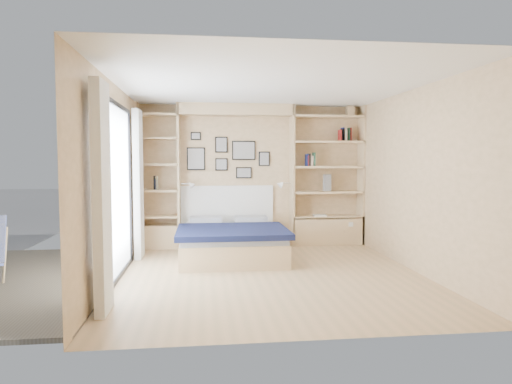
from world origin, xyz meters
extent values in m
plane|color=tan|center=(0.00, 0.00, 0.00)|extent=(4.50, 4.50, 0.00)
plane|color=beige|center=(0.00, 2.25, 1.25)|extent=(4.00, 0.00, 4.00)
plane|color=beige|center=(0.00, -2.25, 1.25)|extent=(4.00, 0.00, 4.00)
plane|color=beige|center=(-2.00, 0.00, 1.25)|extent=(0.00, 4.50, 4.50)
plane|color=beige|center=(2.00, 0.00, 1.25)|extent=(0.00, 4.50, 4.50)
plane|color=white|center=(0.00, 0.00, 2.50)|extent=(4.50, 4.50, 0.00)
cube|color=#DCBA8B|center=(-1.30, 2.08, 1.25)|extent=(0.04, 0.35, 2.50)
cube|color=#DCBA8B|center=(0.70, 2.08, 1.25)|extent=(0.04, 0.35, 2.50)
cube|color=#DCBA8B|center=(-0.30, 2.08, 2.40)|extent=(2.00, 0.35, 0.20)
cube|color=#DCBA8B|center=(1.98, 2.08, 1.25)|extent=(0.04, 0.35, 2.50)
cube|color=#DCBA8B|center=(-1.98, 2.08, 1.25)|extent=(0.04, 0.35, 2.50)
cube|color=#DCBA8B|center=(1.35, 2.08, 0.25)|extent=(1.30, 0.35, 0.50)
cube|color=#DCBA8B|center=(-1.65, 2.08, 0.20)|extent=(0.70, 0.35, 0.40)
cube|color=black|center=(-1.97, 0.00, 2.23)|extent=(0.04, 2.08, 0.06)
cube|color=black|center=(-1.97, 0.00, 0.03)|extent=(0.04, 2.08, 0.06)
cube|color=black|center=(-1.97, -1.02, 1.10)|extent=(0.04, 0.06, 2.20)
cube|color=black|center=(-1.97, 1.02, 1.10)|extent=(0.04, 0.06, 2.20)
cube|color=silver|center=(-1.98, 0.00, 1.12)|extent=(0.01, 2.00, 2.20)
cube|color=white|center=(-1.88, -1.30, 1.15)|extent=(0.10, 0.45, 2.30)
cube|color=white|center=(-1.88, 1.30, 1.15)|extent=(0.10, 0.45, 2.30)
cube|color=#DCBA8B|center=(1.35, 2.08, 0.50)|extent=(1.30, 0.35, 0.04)
cube|color=#DCBA8B|center=(1.35, 2.08, 0.95)|extent=(1.30, 0.35, 0.04)
cube|color=#DCBA8B|center=(1.35, 2.08, 1.40)|extent=(1.30, 0.35, 0.04)
cube|color=#DCBA8B|center=(1.35, 2.08, 1.85)|extent=(1.30, 0.35, 0.04)
cube|color=#DCBA8B|center=(1.35, 2.08, 2.30)|extent=(1.30, 0.35, 0.04)
cube|color=#DCBA8B|center=(-1.65, 2.08, 0.55)|extent=(0.70, 0.35, 0.04)
cube|color=#DCBA8B|center=(-1.65, 2.08, 1.00)|extent=(0.70, 0.35, 0.04)
cube|color=#DCBA8B|center=(-1.65, 2.08, 1.45)|extent=(0.70, 0.35, 0.04)
cube|color=#DCBA8B|center=(-1.65, 2.08, 1.90)|extent=(0.70, 0.35, 0.04)
cube|color=#DCBA8B|center=(-1.65, 2.08, 2.30)|extent=(0.70, 0.35, 0.04)
cube|color=#DCBA8B|center=(-0.45, 1.18, 0.17)|extent=(1.55, 1.94, 0.34)
cube|color=#A6ABB5|center=(-0.45, 1.18, 0.39)|extent=(1.51, 1.90, 0.10)
cube|color=#111739|center=(-0.45, 0.85, 0.46)|extent=(1.65, 1.36, 0.08)
cube|color=#A6ABB5|center=(-0.84, 1.85, 0.50)|extent=(0.53, 0.39, 0.12)
cube|color=#A6ABB5|center=(-0.06, 1.85, 0.50)|extent=(0.53, 0.39, 0.12)
cube|color=white|center=(-0.45, 2.22, 0.72)|extent=(1.65, 0.04, 0.70)
cube|color=black|center=(-1.00, 2.23, 1.55)|extent=(0.32, 0.02, 0.40)
cube|color=gray|center=(-1.00, 2.21, 1.55)|extent=(0.28, 0.01, 0.36)
cube|color=black|center=(-0.55, 2.23, 1.80)|extent=(0.22, 0.02, 0.28)
cube|color=gray|center=(-0.55, 2.21, 1.80)|extent=(0.18, 0.01, 0.24)
cube|color=black|center=(-0.55, 2.23, 1.45)|extent=(0.22, 0.02, 0.22)
cube|color=gray|center=(-0.55, 2.21, 1.45)|extent=(0.18, 0.01, 0.18)
cube|color=black|center=(-0.15, 2.23, 1.70)|extent=(0.42, 0.02, 0.34)
cube|color=gray|center=(-0.15, 2.21, 1.70)|extent=(0.38, 0.01, 0.30)
cube|color=black|center=(-0.15, 2.23, 1.30)|extent=(0.28, 0.02, 0.20)
cube|color=gray|center=(-0.15, 2.21, 1.30)|extent=(0.24, 0.01, 0.16)
cube|color=black|center=(0.22, 2.23, 1.55)|extent=(0.20, 0.02, 0.26)
cube|color=gray|center=(0.22, 2.21, 1.55)|extent=(0.16, 0.01, 0.22)
cube|color=black|center=(-1.00, 2.23, 1.95)|extent=(0.18, 0.02, 0.14)
cube|color=gray|center=(-1.00, 2.21, 1.95)|extent=(0.14, 0.01, 0.10)
cylinder|color=silver|center=(-1.16, 2.00, 1.12)|extent=(0.20, 0.02, 0.02)
cone|color=white|center=(-1.06, 2.00, 1.10)|extent=(0.13, 0.12, 0.15)
cylinder|color=silver|center=(0.56, 2.00, 1.12)|extent=(0.20, 0.02, 0.02)
cone|color=white|center=(0.46, 2.00, 1.10)|extent=(0.13, 0.12, 0.15)
cube|color=#A51E1E|center=(0.98, 2.07, 1.51)|extent=(0.02, 0.15, 0.19)
cube|color=navy|center=(0.96, 2.07, 1.53)|extent=(0.03, 0.15, 0.21)
cube|color=black|center=(1.01, 2.07, 1.53)|extent=(0.03, 0.15, 0.22)
cube|color=#CCAA91|center=(1.05, 2.07, 1.51)|extent=(0.04, 0.15, 0.18)
cube|color=#26593F|center=(1.09, 2.07, 1.54)|extent=(0.03, 0.15, 0.24)
cube|color=#A51E1E|center=(1.57, 2.07, 1.97)|extent=(0.02, 0.15, 0.20)
cube|color=navy|center=(1.62, 2.07, 1.99)|extent=(0.03, 0.15, 0.24)
cube|color=black|center=(1.62, 2.07, 1.98)|extent=(0.03, 0.15, 0.22)
cube|color=tan|center=(1.67, 2.07, 1.96)|extent=(0.04, 0.15, 0.19)
cube|color=#26593F|center=(1.74, 2.07, 1.99)|extent=(0.03, 0.15, 0.24)
cube|color=#A51E1E|center=(1.75, 2.07, 1.99)|extent=(0.03, 0.15, 0.24)
cube|color=navy|center=(-1.69, 2.07, 1.11)|extent=(0.02, 0.15, 0.19)
cube|color=black|center=(-1.71, 2.07, 1.14)|extent=(0.03, 0.15, 0.24)
cube|color=#BFB28C|center=(-1.67, 2.07, 1.13)|extent=(0.03, 0.15, 0.22)
cube|color=#DCBA8B|center=(1.75, 2.07, 2.40)|extent=(0.13, 0.13, 0.15)
cone|color=#DCBA8B|center=(1.75, 2.07, 2.51)|extent=(0.20, 0.20, 0.08)
cube|color=slate|center=(1.34, 2.07, 1.12)|extent=(0.12, 0.12, 0.30)
cube|color=white|center=(1.20, 2.02, 0.54)|extent=(0.22, 0.16, 0.03)
cylinder|color=tan|center=(-3.35, 0.02, 0.33)|extent=(0.09, 0.35, 0.70)
camera|label=1|loc=(-0.89, -5.93, 1.53)|focal=32.00mm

